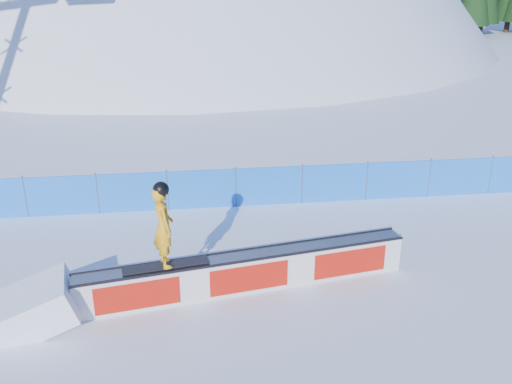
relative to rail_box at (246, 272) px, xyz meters
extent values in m
plane|color=white|center=(-0.80, 0.16, -0.44)|extent=(160.00, 160.00, 0.00)
sphere|color=white|center=(-0.80, 42.16, -18.44)|extent=(64.00, 64.00, 64.00)
cylinder|color=#301F13|center=(24.50, 36.56, 0.95)|extent=(0.50, 0.50, 1.40)
cylinder|color=#301F13|center=(27.89, 43.87, 0.16)|extent=(0.50, 0.50, 1.40)
cylinder|color=#301F13|center=(29.36, 45.45, 0.16)|extent=(0.50, 0.50, 1.40)
cube|color=blue|center=(-0.80, 4.66, 0.16)|extent=(22.00, 0.03, 1.20)
cylinder|color=#3D4C6F|center=(-5.80, 4.66, 0.21)|extent=(0.05, 0.05, 1.30)
cylinder|color=#3D4C6F|center=(-3.80, 4.66, 0.21)|extent=(0.05, 0.05, 1.30)
cylinder|color=#3D4C6F|center=(-1.80, 4.66, 0.21)|extent=(0.05, 0.05, 1.30)
cylinder|color=#3D4C6F|center=(0.20, 4.66, 0.21)|extent=(0.05, 0.05, 1.30)
cylinder|color=#3D4C6F|center=(2.20, 4.66, 0.21)|extent=(0.05, 0.05, 1.30)
cylinder|color=#3D4C6F|center=(4.20, 4.66, 0.21)|extent=(0.05, 0.05, 1.30)
cylinder|color=#3D4C6F|center=(6.20, 4.66, 0.21)|extent=(0.05, 0.05, 1.30)
cylinder|color=#3D4C6F|center=(8.20, 4.66, 0.21)|extent=(0.05, 0.05, 1.30)
cube|color=silver|center=(0.00, 0.00, -0.02)|extent=(7.41, 1.70, 0.84)
cube|color=#9396A0|center=(0.00, 0.00, 0.42)|extent=(7.34, 1.72, 0.04)
cube|color=black|center=(0.04, -0.24, 0.42)|extent=(7.33, 1.27, 0.06)
cube|color=black|center=(-0.04, 0.24, 0.42)|extent=(7.33, 1.27, 0.06)
cube|color=red|center=(0.04, -0.24, -0.02)|extent=(6.97, 1.20, 0.63)
cube|color=red|center=(-0.04, 0.24, -0.02)|extent=(6.97, 1.20, 0.63)
cube|color=black|center=(-1.73, -0.29, 0.47)|extent=(1.85, 0.63, 0.04)
imported|color=orange|center=(-1.73, -0.29, 1.37)|extent=(0.58, 0.73, 1.76)
sphere|color=black|center=(-1.73, -0.29, 2.19)|extent=(0.33, 0.33, 0.33)
camera|label=1|loc=(-1.18, -10.96, 6.44)|focal=40.00mm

